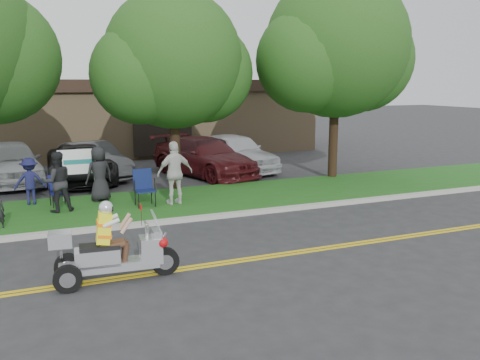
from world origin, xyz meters
name	(u,v)px	position (x,y,z in m)	size (l,w,h in m)	color
ground	(240,253)	(0.00, 0.00, 0.00)	(120.00, 120.00, 0.00)	#28282B
centerline_near	(250,260)	(0.00, -0.58, 0.01)	(60.00, 0.10, 0.01)	gold
centerline_far	(247,258)	(0.00, -0.42, 0.01)	(60.00, 0.10, 0.01)	gold
curb	(199,218)	(0.00, 3.05, 0.06)	(60.00, 0.25, 0.12)	#A8A89E
grass_verge	(178,202)	(0.00, 5.20, 0.06)	(60.00, 4.00, 0.10)	#1C5215
commercial_building	(145,115)	(2.00, 18.98, 2.01)	(18.00, 8.20, 4.00)	#9E7F5B
tree_mid	(174,66)	(0.55, 7.23, 4.43)	(5.88, 4.80, 7.05)	#332114
tree_right	(337,52)	(7.06, 7.03, 5.03)	(6.86, 5.60, 8.07)	#332114
business_sign	(78,165)	(-2.90, 6.60, 1.26)	(1.25, 0.06, 1.75)	silver
trike_scooter	(110,253)	(-3.01, -0.57, 0.57)	(2.49, 0.86, 1.63)	black
lawn_chair_a	(144,185)	(-1.13, 5.01, 0.74)	(0.61, 0.63, 1.13)	black
lawn_chair_b	(58,188)	(-3.60, 6.02, 0.64)	(0.57, 0.59, 0.95)	black
spectator_adult_mid	(57,182)	(-3.64, 5.21, 1.00)	(0.87, 0.68, 1.79)	black
spectator_adult_right	(175,173)	(-0.18, 4.81, 1.09)	(1.16, 0.48, 1.98)	silver
spectator_chair_a	(30,181)	(-4.37, 6.52, 0.84)	(0.95, 0.55, 1.47)	#191A47
spectator_chair_b	(99,174)	(-2.31, 6.17, 0.99)	(0.86, 0.56, 1.77)	black
parked_car_far_left	(11,162)	(-5.00, 10.85, 0.84)	(1.99, 4.93, 1.68)	#989B9E
parked_car_left	(92,161)	(-2.00, 10.65, 0.74)	(1.57, 4.51, 1.49)	#333336
parked_car_mid	(81,163)	(-2.50, 10.27, 0.73)	(2.43, 5.26, 1.46)	black
parked_car_right	(205,157)	(2.46, 9.72, 0.80)	(2.24, 5.51, 1.60)	#430F13
parked_car_far_right	(235,152)	(4.00, 10.17, 0.84)	(1.99, 4.94, 1.68)	#B5B6BC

